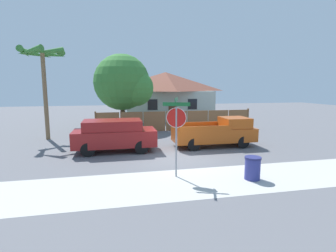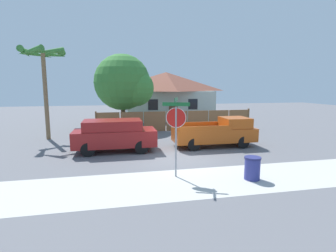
{
  "view_description": "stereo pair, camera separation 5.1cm",
  "coord_description": "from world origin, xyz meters",
  "px_view_note": "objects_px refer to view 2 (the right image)",
  "views": [
    {
      "loc": [
        -3.26,
        -12.92,
        3.69
      ],
      "look_at": [
        -0.33,
        0.55,
        1.6
      ],
      "focal_mm": 28.0,
      "sensor_mm": 36.0,
      "label": 1
    },
    {
      "loc": [
        -3.21,
        -12.93,
        3.69
      ],
      "look_at": [
        -0.33,
        0.55,
        1.6
      ],
      "focal_mm": 28.0,
      "sensor_mm": 36.0,
      "label": 2
    }
  ],
  "objects_px": {
    "red_suv": "(114,134)",
    "orange_pickup": "(217,133)",
    "trash_bin": "(252,168)",
    "house": "(166,95)",
    "stop_sign": "(176,123)",
    "palm_tree": "(43,61)",
    "oak_tree": "(125,84)"
  },
  "relations": [
    {
      "from": "red_suv",
      "to": "orange_pickup",
      "type": "distance_m",
      "value": 6.22
    },
    {
      "from": "red_suv",
      "to": "orange_pickup",
      "type": "relative_size",
      "value": 0.92
    },
    {
      "from": "palm_tree",
      "to": "oak_tree",
      "type": "bearing_deg",
      "value": 32.57
    },
    {
      "from": "orange_pickup",
      "to": "palm_tree",
      "type": "bearing_deg",
      "value": 157.38
    },
    {
      "from": "palm_tree",
      "to": "orange_pickup",
      "type": "xyz_separation_m",
      "value": [
        10.76,
        -4.59,
        -4.55
      ]
    },
    {
      "from": "red_suv",
      "to": "stop_sign",
      "type": "bearing_deg",
      "value": -63.02
    },
    {
      "from": "house",
      "to": "trash_bin",
      "type": "relative_size",
      "value": 10.96
    },
    {
      "from": "stop_sign",
      "to": "red_suv",
      "type": "bearing_deg",
      "value": 136.63
    },
    {
      "from": "red_suv",
      "to": "trash_bin",
      "type": "xyz_separation_m",
      "value": [
        5.31,
        -5.79,
        -0.53
      ]
    },
    {
      "from": "trash_bin",
      "to": "orange_pickup",
      "type": "bearing_deg",
      "value": 81.11
    },
    {
      "from": "house",
      "to": "trash_bin",
      "type": "bearing_deg",
      "value": -92.16
    },
    {
      "from": "house",
      "to": "orange_pickup",
      "type": "xyz_separation_m",
      "value": [
        0.12,
        -15.06,
        -1.88
      ]
    },
    {
      "from": "palm_tree",
      "to": "red_suv",
      "type": "relative_size",
      "value": 1.37
    },
    {
      "from": "house",
      "to": "red_suv",
      "type": "xyz_separation_m",
      "value": [
        -6.1,
        -15.06,
        -1.76
      ]
    },
    {
      "from": "orange_pickup",
      "to": "stop_sign",
      "type": "height_order",
      "value": "stop_sign"
    },
    {
      "from": "palm_tree",
      "to": "house",
      "type": "bearing_deg",
      "value": 44.55
    },
    {
      "from": "palm_tree",
      "to": "stop_sign",
      "type": "bearing_deg",
      "value": -53.57
    },
    {
      "from": "oak_tree",
      "to": "orange_pickup",
      "type": "bearing_deg",
      "value": -57.84
    },
    {
      "from": "house",
      "to": "stop_sign",
      "type": "bearing_deg",
      "value": -100.51
    },
    {
      "from": "oak_tree",
      "to": "stop_sign",
      "type": "bearing_deg",
      "value": -84.16
    },
    {
      "from": "orange_pickup",
      "to": "red_suv",
      "type": "bearing_deg",
      "value": -179.54
    },
    {
      "from": "palm_tree",
      "to": "stop_sign",
      "type": "height_order",
      "value": "palm_tree"
    },
    {
      "from": "orange_pickup",
      "to": "oak_tree",
      "type": "bearing_deg",
      "value": 122.64
    },
    {
      "from": "palm_tree",
      "to": "stop_sign",
      "type": "distance_m",
      "value": 12.13
    },
    {
      "from": "oak_tree",
      "to": "palm_tree",
      "type": "distance_m",
      "value": 6.83
    },
    {
      "from": "red_suv",
      "to": "stop_sign",
      "type": "distance_m",
      "value": 5.54
    },
    {
      "from": "house",
      "to": "red_suv",
      "type": "relative_size",
      "value": 2.2
    },
    {
      "from": "red_suv",
      "to": "palm_tree",
      "type": "bearing_deg",
      "value": 135.19
    },
    {
      "from": "red_suv",
      "to": "trash_bin",
      "type": "relative_size",
      "value": 4.97
    },
    {
      "from": "house",
      "to": "orange_pickup",
      "type": "distance_m",
      "value": 15.18
    },
    {
      "from": "palm_tree",
      "to": "orange_pickup",
      "type": "relative_size",
      "value": 1.25
    },
    {
      "from": "orange_pickup",
      "to": "trash_bin",
      "type": "relative_size",
      "value": 5.42
    }
  ]
}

